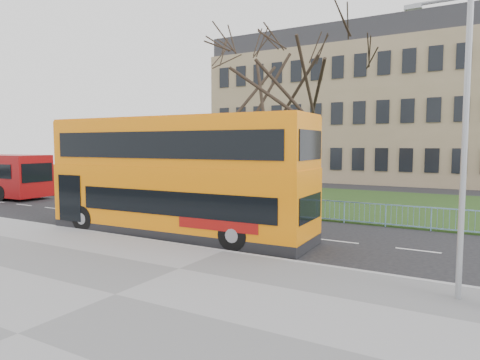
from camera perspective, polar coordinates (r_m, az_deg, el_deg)
name	(u,v)px	position (r m, az deg, el deg)	size (l,w,h in m)	color
ground	(245,245)	(16.94, 0.65, -8.68)	(120.00, 120.00, 0.00)	black
pavement	(115,297)	(11.76, -16.29, -14.69)	(80.00, 10.50, 0.12)	slate
kerb	(224,252)	(15.63, -2.18, -9.57)	(80.00, 0.20, 0.14)	gray
grass_verge	(348,202)	(30.03, 14.19, -2.84)	(80.00, 15.40, 0.08)	#1E3613
guard_railing	(307,209)	(22.72, 8.87, -3.87)	(40.00, 0.12, 1.10)	#77A5D4
bare_tree	(282,98)	(26.91, 5.65, 10.84)	(9.40, 9.40, 13.43)	black
civic_building	(357,118)	(51.15, 15.34, 8.04)	(30.00, 15.00, 14.00)	#8F7C5B
yellow_bus	(177,174)	(18.56, -8.45, 0.86)	(12.08, 3.34, 5.02)	orange
street_lamp	(461,136)	(11.68, 27.34, 5.23)	(1.55, 0.18, 7.34)	#95989D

